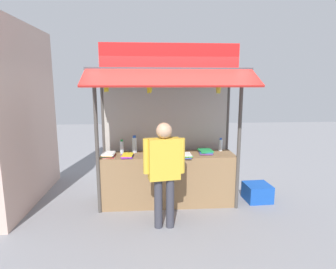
% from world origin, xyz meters
% --- Properties ---
extents(ground_plane, '(20.00, 20.00, 0.00)m').
position_xyz_m(ground_plane, '(0.00, 0.00, 0.00)').
color(ground_plane, gray).
extents(stall_counter, '(2.30, 0.57, 0.90)m').
position_xyz_m(stall_counter, '(0.00, 0.00, 0.45)').
color(stall_counter, olive).
rests_on(stall_counter, ground).
extents(stall_structure, '(2.50, 1.45, 2.69)m').
position_xyz_m(stall_structure, '(0.00, 0.11, 1.61)').
color(stall_structure, '#4C4742').
rests_on(stall_structure, ground).
extents(water_bottle_center, '(0.07, 0.07, 0.24)m').
position_xyz_m(water_bottle_center, '(0.97, 0.19, 1.01)').
color(water_bottle_center, silver).
rests_on(water_bottle_center, stall_counter).
extents(water_bottle_far_right, '(0.09, 0.09, 0.31)m').
position_xyz_m(water_bottle_far_right, '(-0.58, 0.19, 1.04)').
color(water_bottle_far_right, silver).
rests_on(water_bottle_far_right, stall_counter).
extents(water_bottle_front_right, '(0.07, 0.07, 0.24)m').
position_xyz_m(water_bottle_front_right, '(-0.80, 0.14, 1.01)').
color(water_bottle_front_right, silver).
rests_on(water_bottle_front_right, stall_counter).
extents(water_bottle_left, '(0.06, 0.06, 0.23)m').
position_xyz_m(water_bottle_left, '(0.16, 0.12, 1.00)').
color(water_bottle_left, silver).
rests_on(water_bottle_left, stall_counter).
extents(magazine_stack_back_right, '(0.26, 0.31, 0.07)m').
position_xyz_m(magazine_stack_back_right, '(0.66, 0.02, 0.93)').
color(magazine_stack_back_right, blue).
rests_on(magazine_stack_back_right, stall_counter).
extents(magazine_stack_mid_left, '(0.22, 0.31, 0.04)m').
position_xyz_m(magazine_stack_mid_left, '(-0.69, -0.13, 0.92)').
color(magazine_stack_mid_left, purple).
rests_on(magazine_stack_mid_left, stall_counter).
extents(magazine_stack_mid_right, '(0.24, 0.30, 0.05)m').
position_xyz_m(magazine_stack_mid_right, '(0.27, -0.18, 0.92)').
color(magazine_stack_mid_right, blue).
rests_on(magazine_stack_mid_right, stall_counter).
extents(magazine_stack_rear_center, '(0.23, 0.31, 0.07)m').
position_xyz_m(magazine_stack_rear_center, '(-1.00, -0.09, 0.93)').
color(magazine_stack_rear_center, white).
rests_on(magazine_stack_rear_center, stall_counter).
extents(banana_bunch_rightmost, '(0.09, 0.09, 0.25)m').
position_xyz_m(banana_bunch_rightmost, '(-0.31, -0.38, 2.04)').
color(banana_bunch_rightmost, '#332D23').
extents(banana_bunch_inner_right, '(0.11, 0.11, 0.26)m').
position_xyz_m(banana_bunch_inner_right, '(0.76, -0.38, 2.02)').
color(banana_bunch_inner_right, '#332D23').
extents(banana_bunch_leftmost, '(0.08, 0.08, 0.23)m').
position_xyz_m(banana_bunch_leftmost, '(-0.96, -0.38, 2.05)').
color(banana_bunch_leftmost, '#332D23').
extents(vendor_person, '(0.60, 0.26, 1.57)m').
position_xyz_m(vendor_person, '(-0.12, -0.84, 0.95)').
color(vendor_person, '#383842').
rests_on(vendor_person, ground).
extents(plastic_crate, '(0.46, 0.46, 0.31)m').
position_xyz_m(plastic_crate, '(1.63, 0.00, 0.15)').
color(plastic_crate, '#194CB2').
rests_on(plastic_crate, ground).
extents(neighbour_wall, '(0.20, 2.40, 3.10)m').
position_xyz_m(neighbour_wall, '(-2.43, 0.30, 1.55)').
color(neighbour_wall, beige).
rests_on(neighbour_wall, ground).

